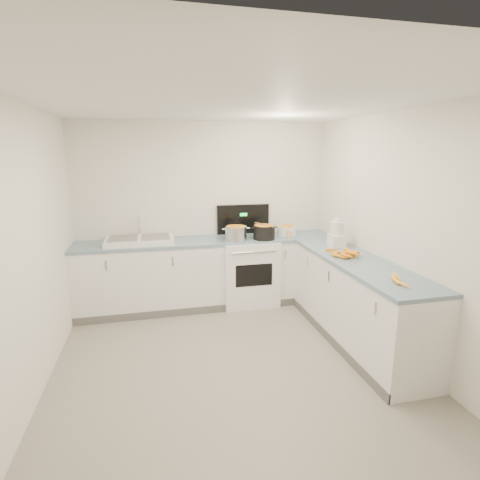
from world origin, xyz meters
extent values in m
cube|color=white|center=(0.00, 1.70, 0.45)|extent=(3.50, 0.60, 0.90)
cube|color=#6F8C9D|center=(0.00, 1.70, 0.92)|extent=(3.50, 0.62, 0.04)
cube|color=white|center=(1.45, 0.30, 0.45)|extent=(0.60, 2.20, 0.90)
cube|color=#6F8C9D|center=(1.45, 0.30, 0.92)|extent=(0.62, 2.20, 0.04)
cube|color=white|center=(0.55, 1.68, 0.45)|extent=(0.76, 0.65, 0.90)
cube|color=black|center=(0.55, 1.98, 1.15)|extent=(0.76, 0.05, 0.42)
cube|color=white|center=(-0.90, 1.70, 0.97)|extent=(0.86, 0.52, 0.07)
cube|color=slate|center=(-1.10, 1.70, 1.01)|extent=(0.36, 0.42, 0.01)
cube|color=slate|center=(-0.70, 1.70, 1.01)|extent=(0.36, 0.42, 0.01)
cylinder|color=silver|center=(-0.90, 1.92, 1.13)|extent=(0.03, 0.03, 0.24)
cylinder|color=silver|center=(0.35, 1.55, 1.03)|extent=(0.37, 0.37, 0.21)
cylinder|color=black|center=(0.74, 1.54, 1.02)|extent=(0.29, 0.29, 0.21)
cylinder|color=#AD7A47|center=(0.74, 1.54, 1.14)|extent=(0.17, 0.37, 0.02)
cylinder|color=white|center=(1.13, 1.72, 1.00)|extent=(0.30, 0.30, 0.13)
cylinder|color=#593319|center=(1.10, 1.56, 0.99)|extent=(0.04, 0.04, 0.10)
cylinder|color=#E5B266|center=(1.10, 1.54, 0.99)|extent=(0.06, 0.06, 0.10)
cube|color=white|center=(1.49, 0.93, 1.02)|extent=(0.19, 0.22, 0.15)
cylinder|color=silver|center=(1.49, 0.93, 1.17)|extent=(0.16, 0.16, 0.16)
cylinder|color=white|center=(1.49, 0.93, 1.28)|extent=(0.10, 0.10, 0.04)
cone|color=orange|center=(1.33, 0.57, 0.96)|extent=(0.14, 0.19, 0.04)
cone|color=orange|center=(1.38, 0.52, 0.96)|extent=(0.18, 0.09, 0.05)
cone|color=orange|center=(1.34, 0.39, 0.96)|extent=(0.17, 0.11, 0.04)
cone|color=orange|center=(1.27, 0.44, 0.97)|extent=(0.10, 0.17, 0.05)
cone|color=orange|center=(1.34, 0.42, 0.96)|extent=(0.10, 0.18, 0.05)
cone|color=orange|center=(1.40, 0.46, 0.96)|extent=(0.15, 0.16, 0.04)
cone|color=orange|center=(1.42, 0.51, 0.96)|extent=(0.12, 0.17, 0.04)
cone|color=orange|center=(1.50, 0.58, 0.97)|extent=(0.08, 0.21, 0.05)
cone|color=orange|center=(1.43, 0.49, 0.96)|extent=(0.08, 0.17, 0.04)
cone|color=orange|center=(1.27, 0.57, 1.00)|extent=(0.18, 0.05, 0.04)
cone|color=orange|center=(1.42, 0.45, 0.98)|extent=(0.16, 0.14, 0.05)
cone|color=orange|center=(1.42, 0.38, 1.00)|extent=(0.14, 0.19, 0.04)
cone|color=orange|center=(1.33, 0.36, 0.98)|extent=(0.10, 0.17, 0.05)
cone|color=orange|center=(1.43, 0.47, 1.00)|extent=(0.12, 0.22, 0.05)
cone|color=orange|center=(1.46, 0.49, 0.98)|extent=(0.16, 0.13, 0.04)
cone|color=orange|center=(1.28, 0.52, 0.98)|extent=(0.22, 0.08, 0.04)
cone|color=#FF9F26|center=(1.39, -0.53, 0.96)|extent=(0.06, 0.17, 0.04)
cone|color=#FF9F26|center=(1.39, -0.47, 0.96)|extent=(0.06, 0.18, 0.04)
cone|color=#FF9F26|center=(1.39, -0.41, 0.96)|extent=(0.11, 0.19, 0.04)
cone|color=#FF9F26|center=(1.46, -0.35, 0.96)|extent=(0.08, 0.20, 0.04)
cube|color=tan|center=(-1.19, 1.67, 1.02)|extent=(0.02, 0.04, 0.00)
cube|color=tan|center=(-1.01, 1.59, 1.02)|extent=(0.05, 0.01, 0.00)
cube|color=tan|center=(-1.01, 1.82, 1.01)|extent=(0.04, 0.03, 0.00)
cube|color=tan|center=(-1.05, 1.76, 1.02)|extent=(0.05, 0.03, 0.00)
cube|color=tan|center=(-1.11, 1.63, 1.02)|extent=(0.04, 0.02, 0.00)
cube|color=tan|center=(-1.01, 1.76, 1.02)|extent=(0.03, 0.04, 0.00)
cube|color=tan|center=(-1.14, 1.70, 1.02)|extent=(0.03, 0.02, 0.00)
cube|color=tan|center=(-1.07, 1.65, 1.02)|extent=(0.03, 0.02, 0.00)
cube|color=tan|center=(-1.19, 1.61, 1.02)|extent=(0.01, 0.03, 0.00)
camera|label=1|loc=(-0.70, -3.20, 2.08)|focal=28.00mm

